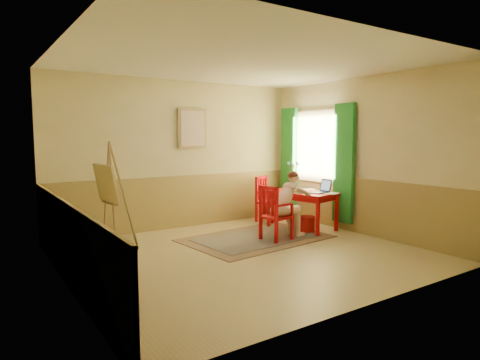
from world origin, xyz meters
TOP-DOWN VIEW (x-y plane):
  - room at (0.00, 0.00)m, footprint 5.04×4.54m
  - wainscot at (0.00, 0.80)m, footprint 5.00×4.50m
  - window at (2.42, 1.10)m, footprint 0.12×2.01m
  - wall_portrait at (0.25, 2.20)m, footprint 0.60×0.05m
  - rug at (0.68, 0.69)m, footprint 2.54×1.83m
  - table at (1.83, 0.81)m, footprint 0.96×1.33m
  - chair_left at (0.84, 0.40)m, footprint 0.48×0.46m
  - chair_back at (1.73, 1.76)m, footprint 0.53×0.54m
  - figure at (1.14, 0.42)m, footprint 0.88×0.42m
  - laptop at (2.00, 0.49)m, footprint 0.42×0.28m
  - papers at (2.01, 0.74)m, footprint 0.69×1.09m
  - vase at (1.93, 1.18)m, footprint 0.20×0.28m
  - wastebasket at (1.73, 0.56)m, footprint 0.36×0.36m
  - easel at (-1.69, 1.13)m, footprint 0.59×0.75m

SIDE VIEW (x-z plane):
  - rug at x=0.68m, z-range 0.00..0.02m
  - wastebasket at x=1.73m, z-range 0.00..0.30m
  - chair_back at x=1.73m, z-range 0.00..0.93m
  - chair_left at x=0.84m, z-range 0.00..0.94m
  - wainscot at x=0.00m, z-range 0.00..1.00m
  - table at x=1.83m, z-range 0.27..0.99m
  - figure at x=1.14m, z-range 0.06..1.22m
  - papers at x=2.01m, z-range 0.72..0.72m
  - laptop at x=2.00m, z-range 0.65..0.89m
  - vase at x=1.93m, z-range 0.70..1.25m
  - easel at x=-1.69m, z-range 0.15..1.84m
  - window at x=2.42m, z-range 0.25..2.45m
  - room at x=0.00m, z-range -0.02..2.82m
  - wall_portrait at x=0.25m, z-range 1.52..2.28m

